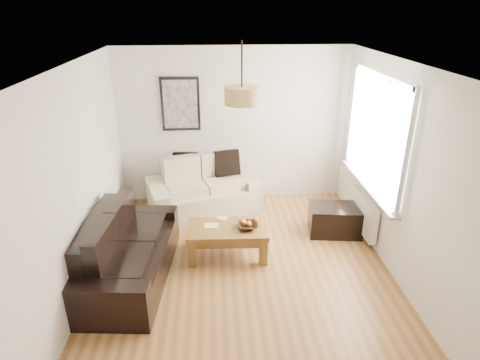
{
  "coord_description": "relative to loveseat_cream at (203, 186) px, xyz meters",
  "views": [
    {
      "loc": [
        -0.34,
        -4.27,
        3.2
      ],
      "look_at": [
        0.0,
        0.6,
        1.05
      ],
      "focal_mm": 30.26,
      "sensor_mm": 36.0,
      "label": 1
    }
  ],
  "objects": [
    {
      "name": "floor",
      "position": [
        0.52,
        -1.78,
        -0.43
      ],
      "size": [
        4.5,
        4.5,
        0.0
      ],
      "primitive_type": "plane",
      "color": "brown",
      "rests_on": "ground"
    },
    {
      "name": "ceiling",
      "position": [
        0.52,
        -1.78,
        2.17
      ],
      "size": [
        3.8,
        4.5,
        0.0
      ],
      "primitive_type": null,
      "color": "white",
      "rests_on": "floor"
    },
    {
      "name": "wall_back",
      "position": [
        0.52,
        0.47,
        0.87
      ],
      "size": [
        3.8,
        0.04,
        2.6
      ],
      "primitive_type": null,
      "color": "silver",
      "rests_on": "floor"
    },
    {
      "name": "wall_front",
      "position": [
        0.52,
        -4.03,
        0.87
      ],
      "size": [
        3.8,
        0.04,
        2.6
      ],
      "primitive_type": null,
      "color": "silver",
      "rests_on": "floor"
    },
    {
      "name": "wall_left",
      "position": [
        -1.38,
        -1.78,
        0.87
      ],
      "size": [
        0.04,
        4.5,
        2.6
      ],
      "primitive_type": null,
      "color": "silver",
      "rests_on": "floor"
    },
    {
      "name": "wall_right",
      "position": [
        2.42,
        -1.78,
        0.87
      ],
      "size": [
        0.04,
        4.5,
        2.6
      ],
      "primitive_type": null,
      "color": "silver",
      "rests_on": "floor"
    },
    {
      "name": "window_bay",
      "position": [
        2.38,
        -0.98,
        1.17
      ],
      "size": [
        0.14,
        1.9,
        1.6
      ],
      "primitive_type": null,
      "color": "white",
      "rests_on": "wall_right"
    },
    {
      "name": "radiator",
      "position": [
        2.34,
        -0.98,
        -0.05
      ],
      "size": [
        0.1,
        0.9,
        0.52
      ],
      "primitive_type": "cube",
      "color": "white",
      "rests_on": "wall_right"
    },
    {
      "name": "poster",
      "position": [
        -0.33,
        0.44,
        1.27
      ],
      "size": [
        0.62,
        0.04,
        0.87
      ],
      "primitive_type": null,
      "color": "black",
      "rests_on": "wall_back"
    },
    {
      "name": "pendant_shade",
      "position": [
        0.52,
        -1.48,
        1.8
      ],
      "size": [
        0.4,
        0.4,
        0.2
      ],
      "primitive_type": "cylinder",
      "color": "tan",
      "rests_on": "ceiling"
    },
    {
      "name": "loveseat_cream",
      "position": [
        0.0,
        0.0,
        0.0
      ],
      "size": [
        1.95,
        1.43,
        0.87
      ],
      "primitive_type": null,
      "rotation": [
        0.0,
        0.0,
        0.3
      ],
      "color": "beige",
      "rests_on": "floor"
    },
    {
      "name": "sofa_leather",
      "position": [
        -0.91,
        -1.76,
        -0.02
      ],
      "size": [
        1.11,
        1.99,
        0.83
      ],
      "primitive_type": null,
      "rotation": [
        0.0,
        0.0,
        1.48
      ],
      "color": "black",
      "rests_on": "floor"
    },
    {
      "name": "coffee_table",
      "position": [
        0.34,
        -1.36,
        -0.21
      ],
      "size": [
        1.09,
        0.62,
        0.44
      ],
      "primitive_type": null,
      "rotation": [
        0.0,
        0.0,
        -0.03
      ],
      "color": "brown",
      "rests_on": "floor"
    },
    {
      "name": "ottoman",
      "position": [
        1.97,
        -0.87,
        -0.22
      ],
      "size": [
        0.81,
        0.58,
        0.43
      ],
      "primitive_type": "cube",
      "rotation": [
        0.0,
        0.0,
        -0.12
      ],
      "color": "black",
      "rests_on": "floor"
    },
    {
      "name": "cushion_left",
      "position": [
        -0.29,
        0.21,
        0.31
      ],
      "size": [
        0.42,
        0.17,
        0.4
      ],
      "primitive_type": "cube",
      "rotation": [
        0.0,
        0.0,
        -0.1
      ],
      "color": "black",
      "rests_on": "loveseat_cream"
    },
    {
      "name": "cushion_right",
      "position": [
        0.39,
        0.21,
        0.32
      ],
      "size": [
        0.44,
        0.23,
        0.42
      ],
      "primitive_type": "cube",
      "rotation": [
        0.0,
        0.0,
        0.26
      ],
      "color": "black",
      "rests_on": "loveseat_cream"
    },
    {
      "name": "fruit_bowl",
      "position": [
        0.61,
        -1.4,
        0.04
      ],
      "size": [
        0.29,
        0.29,
        0.07
      ],
      "primitive_type": "imported",
      "rotation": [
        0.0,
        0.0,
        0.1
      ],
      "color": "black",
      "rests_on": "coffee_table"
    },
    {
      "name": "orange_a",
      "position": [
        0.63,
        -1.35,
        0.05
      ],
      "size": [
        0.09,
        0.09,
        0.08
      ],
      "primitive_type": "sphere",
      "rotation": [
        0.0,
        0.0,
        -0.25
      ],
      "color": "orange",
      "rests_on": "fruit_bowl"
    },
    {
      "name": "orange_b",
      "position": [
        0.74,
        -1.25,
        0.05
      ],
      "size": [
        0.1,
        0.1,
        0.08
      ],
      "primitive_type": "sphere",
      "rotation": [
        0.0,
        0.0,
        -0.26
      ],
      "color": "#E25313",
      "rests_on": "fruit_bowl"
    },
    {
      "name": "orange_c",
      "position": [
        0.55,
        -1.31,
        0.05
      ],
      "size": [
        0.11,
        0.11,
        0.09
      ],
      "primitive_type": "sphere",
      "rotation": [
        0.0,
        0.0,
        -0.17
      ],
      "color": "orange",
      "rests_on": "fruit_bowl"
    },
    {
      "name": "papers",
      "position": [
        0.13,
        -1.3,
        0.01
      ],
      "size": [
        0.2,
        0.15,
        0.01
      ],
      "primitive_type": "cube",
      "rotation": [
        0.0,
        0.0,
        -0.07
      ],
      "color": "silver",
      "rests_on": "coffee_table"
    }
  ]
}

